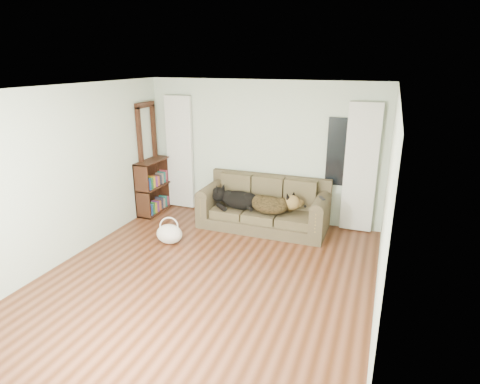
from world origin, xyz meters
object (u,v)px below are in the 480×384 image
(sofa, at_px, (263,204))
(dog_shepherd, at_px, (272,205))
(bookshelf, at_px, (154,188))
(dog_black_lab, at_px, (237,201))
(tote_bag, at_px, (169,234))

(sofa, xyz_separation_m, dog_shepherd, (0.19, -0.11, 0.04))
(bookshelf, bearing_deg, dog_black_lab, -1.34)
(tote_bag, bearing_deg, sofa, 43.05)
(tote_bag, xyz_separation_m, bookshelf, (-1.03, 1.20, 0.34))
(dog_black_lab, xyz_separation_m, tote_bag, (-0.79, -1.13, -0.32))
(dog_black_lab, distance_m, bookshelf, 1.81)
(sofa, relative_size, bookshelf, 2.14)
(dog_black_lab, relative_size, tote_bag, 1.62)
(sofa, height_order, tote_bag, sofa)
(sofa, relative_size, dog_shepherd, 3.11)
(sofa, distance_m, dog_black_lab, 0.49)
(sofa, distance_m, tote_bag, 1.76)
(dog_shepherd, bearing_deg, sofa, -17.30)
(dog_black_lab, bearing_deg, bookshelf, -165.71)
(bookshelf, bearing_deg, tote_bag, -48.47)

